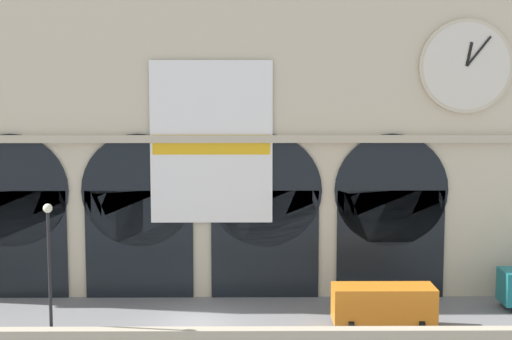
{
  "coord_description": "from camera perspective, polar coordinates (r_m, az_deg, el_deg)",
  "views": [
    {
      "loc": [
        2.83,
        -38.79,
        12.36
      ],
      "look_at": [
        3.15,
        5.0,
        7.53
      ],
      "focal_mm": 53.44,
      "sensor_mm": 36.0,
      "label": 1
    }
  ],
  "objects": [
    {
      "name": "ground_plane",
      "position": [
        40.81,
        -4.46,
        -11.35
      ],
      "size": [
        200.0,
        200.0,
        0.0
      ],
      "primitive_type": "plane",
      "color": "slate"
    },
    {
      "name": "station_building",
      "position": [
        46.28,
        -3.89,
        4.19
      ],
      "size": [
        38.17,
        5.17,
        21.97
      ],
      "color": "beige",
      "rests_on": "ground"
    },
    {
      "name": "quay_parapet_wall",
      "position": [
        36.49,
        -4.96,
        -12.59
      ],
      "size": [
        90.0,
        0.7,
        1.12
      ],
      "primitive_type": "cube",
      "color": "#B2A891",
      "rests_on": "ground"
    },
    {
      "name": "street_lamp_quayside",
      "position": [
        37.32,
        -15.23,
        -6.22
      ],
      "size": [
        0.44,
        0.44,
        6.9
      ],
      "color": "black",
      "rests_on": "ground"
    },
    {
      "name": "van_mideast",
      "position": [
        40.09,
        9.52,
        -9.88
      ],
      "size": [
        5.2,
        2.48,
        2.2
      ],
      "color": "orange",
      "rests_on": "ground"
    }
  ]
}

